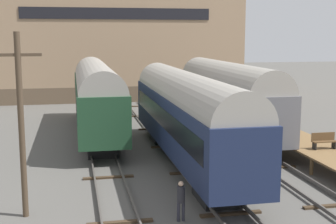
{
  "coord_description": "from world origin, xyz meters",
  "views": [
    {
      "loc": [
        -6.14,
        -20.32,
        7.27
      ],
      "look_at": [
        0.0,
        9.91,
        2.2
      ],
      "focal_mm": 50.0,
      "sensor_mm": 36.0,
      "label": 1
    }
  ],
  "objects_px": {
    "train_car_grey": "(228,95)",
    "person_worker": "(181,197)",
    "bench": "(324,140)",
    "train_car_green": "(96,94)",
    "utility_pole": "(21,123)",
    "train_car_navy": "(186,112)"
  },
  "relations": [
    {
      "from": "train_car_navy",
      "to": "person_worker",
      "type": "distance_m",
      "value": 8.57
    },
    {
      "from": "train_car_grey",
      "to": "train_car_navy",
      "type": "relative_size",
      "value": 0.86
    },
    {
      "from": "person_worker",
      "to": "utility_pole",
      "type": "height_order",
      "value": "utility_pole"
    },
    {
      "from": "train_car_green",
      "to": "bench",
      "type": "height_order",
      "value": "train_car_green"
    },
    {
      "from": "train_car_navy",
      "to": "bench",
      "type": "xyz_separation_m",
      "value": [
        7.49,
        -1.87,
        -1.55
      ]
    },
    {
      "from": "person_worker",
      "to": "utility_pole",
      "type": "distance_m",
      "value": 6.94
    },
    {
      "from": "utility_pole",
      "to": "train_car_navy",
      "type": "bearing_deg",
      "value": 37.44
    },
    {
      "from": "train_car_green",
      "to": "bench",
      "type": "relative_size",
      "value": 12.91
    },
    {
      "from": "train_car_grey",
      "to": "train_car_green",
      "type": "bearing_deg",
      "value": 162.62
    },
    {
      "from": "train_car_grey",
      "to": "utility_pole",
      "type": "xyz_separation_m",
      "value": [
        -12.75,
        -12.49,
        0.8
      ]
    },
    {
      "from": "person_worker",
      "to": "train_car_green",
      "type": "bearing_deg",
      "value": 97.96
    },
    {
      "from": "train_car_grey",
      "to": "train_car_navy",
      "type": "height_order",
      "value": "train_car_grey"
    },
    {
      "from": "train_car_grey",
      "to": "bench",
      "type": "distance_m",
      "value": 8.74
    },
    {
      "from": "bench",
      "to": "utility_pole",
      "type": "relative_size",
      "value": 0.19
    },
    {
      "from": "train_car_grey",
      "to": "person_worker",
      "type": "bearing_deg",
      "value": -115.15
    },
    {
      "from": "train_car_green",
      "to": "train_car_grey",
      "type": "bearing_deg",
      "value": -17.38
    },
    {
      "from": "train_car_navy",
      "to": "train_car_green",
      "type": "xyz_separation_m",
      "value": [
        -4.54,
        9.04,
        0.04
      ]
    },
    {
      "from": "train_car_grey",
      "to": "train_car_green",
      "type": "distance_m",
      "value": 9.51
    },
    {
      "from": "train_car_navy",
      "to": "train_car_green",
      "type": "relative_size",
      "value": 1.04
    },
    {
      "from": "train_car_grey",
      "to": "bench",
      "type": "bearing_deg",
      "value": -69.91
    },
    {
      "from": "person_worker",
      "to": "utility_pole",
      "type": "relative_size",
      "value": 0.22
    },
    {
      "from": "train_car_grey",
      "to": "train_car_green",
      "type": "relative_size",
      "value": 0.89
    }
  ]
}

